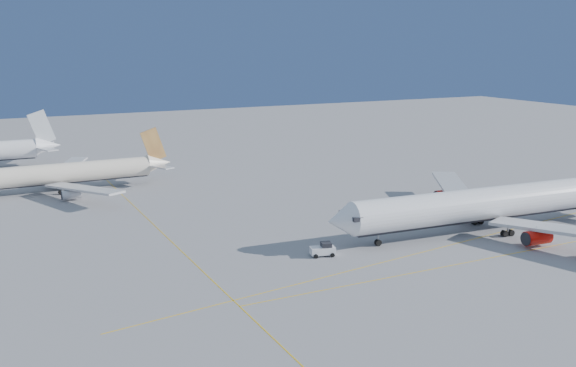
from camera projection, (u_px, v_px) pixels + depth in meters
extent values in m
plane|color=slate|center=(408.00, 242.00, 120.74)|extent=(500.00, 500.00, 0.00)
cube|color=gold|center=(481.00, 260.00, 110.67)|extent=(90.00, 0.18, 0.02)
cube|color=gold|center=(428.00, 251.00, 115.49)|extent=(118.86, 16.88, 0.02)
cube|color=gold|center=(157.00, 228.00, 129.57)|extent=(0.18, 140.00, 0.02)
cylinder|color=white|center=(489.00, 203.00, 126.61)|extent=(61.62, 10.20, 6.35)
cone|color=white|center=(340.00, 221.00, 114.06)|extent=(5.32, 6.65, 6.35)
cube|color=black|center=(351.00, 216.00, 114.71)|extent=(2.13, 6.13, 0.77)
cube|color=#B7B7BC|center=(456.00, 190.00, 145.10)|extent=(20.60, 30.40, 0.60)
cylinder|color=gray|center=(378.00, 236.00, 117.89)|extent=(0.26, 0.26, 2.52)
cylinder|color=black|center=(378.00, 243.00, 118.17)|extent=(1.25, 0.84, 1.20)
cylinder|color=gray|center=(508.00, 227.00, 123.80)|extent=(0.35, 0.35, 2.52)
cylinder|color=black|center=(507.00, 233.00, 124.08)|extent=(1.26, 1.06, 1.20)
cylinder|color=gray|center=(478.00, 216.00, 131.89)|extent=(0.35, 0.35, 2.52)
cylinder|color=black|center=(477.00, 221.00, 132.16)|extent=(1.26, 1.06, 1.20)
cylinder|color=red|center=(537.00, 237.00, 116.99)|extent=(5.42, 3.06, 2.74)
cylinder|color=red|center=(455.00, 207.00, 138.71)|extent=(5.42, 3.06, 2.74)
cylinder|color=red|center=(446.00, 195.00, 149.05)|extent=(5.42, 3.06, 2.74)
cylinder|color=beige|center=(56.00, 174.00, 160.16)|extent=(46.47, 5.40, 5.09)
cone|color=beige|center=(159.00, 163.00, 171.66)|extent=(6.28, 4.88, 4.84)
cube|color=#B7B7BC|center=(84.00, 189.00, 150.14)|extent=(15.23, 24.44, 0.49)
cube|color=#B7B7BC|center=(66.00, 168.00, 174.59)|extent=(14.96, 24.53, 0.49)
cube|color=tan|center=(153.00, 145.00, 170.00)|extent=(6.87, 0.45, 9.45)
cylinder|color=gray|center=(63.00, 188.00, 158.07)|extent=(0.29, 0.29, 2.05)
cylinder|color=black|center=(63.00, 192.00, 158.29)|extent=(0.99, 0.81, 0.98)
cylinder|color=gray|center=(59.00, 183.00, 164.37)|extent=(0.29, 0.29, 2.05)
cylinder|color=black|center=(59.00, 187.00, 164.59)|extent=(0.99, 0.81, 0.98)
cylinder|color=#B7B7BC|center=(71.00, 195.00, 151.55)|extent=(4.30, 2.26, 2.23)
cylinder|color=#B7B7BC|center=(58.00, 177.00, 171.64)|extent=(4.30, 2.26, 2.23)
cone|color=white|center=(49.00, 146.00, 195.94)|extent=(7.40, 5.75, 5.46)
cube|color=silver|center=(42.00, 127.00, 194.11)|extent=(7.90, 0.79, 10.86)
cube|color=white|center=(323.00, 250.00, 112.56)|extent=(4.69, 3.12, 1.29)
cube|color=black|center=(326.00, 245.00, 112.49)|extent=(2.11, 2.19, 0.97)
cylinder|color=black|center=(316.00, 256.00, 111.30)|extent=(0.82, 0.55, 0.75)
cylinder|color=black|center=(313.00, 252.00, 113.45)|extent=(0.82, 0.55, 0.75)
cylinder|color=black|center=(332.00, 255.00, 111.93)|extent=(0.82, 0.55, 0.75)
cylinder|color=black|center=(329.00, 251.00, 114.08)|extent=(0.82, 0.55, 0.75)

